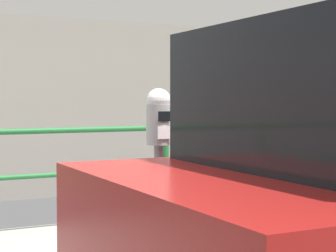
% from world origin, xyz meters
% --- Properties ---
extents(parking_meter, '(0.18, 0.19, 1.42)m').
position_xyz_m(parking_meter, '(-0.03, 0.35, 1.17)').
color(parking_meter, slate).
rests_on(parking_meter, sidewalk_curb).
extents(pedestrian_at_meter, '(0.62, 0.57, 1.68)m').
position_xyz_m(pedestrian_at_meter, '(0.46, 0.42, 1.09)').
color(pedestrian_at_meter, black).
rests_on(pedestrian_at_meter, sidewalk_curb).
extents(background_railing, '(24.06, 0.06, 1.05)m').
position_xyz_m(background_railing, '(0.00, 2.45, 0.88)').
color(background_railing, '#1E602D').
rests_on(background_railing, sidewalk_curb).
extents(backdrop_wall, '(32.00, 0.50, 2.69)m').
position_xyz_m(backdrop_wall, '(0.00, 5.37, 1.35)').
color(backdrop_wall, gray).
rests_on(backdrop_wall, ground).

